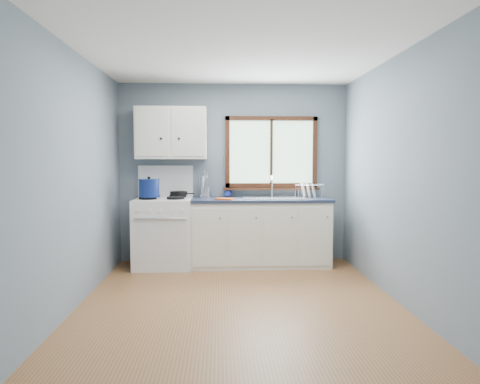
{
  "coord_description": "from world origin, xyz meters",
  "views": [
    {
      "loc": [
        -0.2,
        -4.26,
        1.44
      ],
      "look_at": [
        0.05,
        0.9,
        1.05
      ],
      "focal_mm": 32.0,
      "sensor_mm": 36.0,
      "label": 1
    }
  ],
  "objects_px": {
    "sink": "(274,203)",
    "stockpot": "(149,188)",
    "base_cabinets": "(260,235)",
    "skillet": "(179,193)",
    "gas_range": "(164,230)",
    "dish_rack": "(309,194)",
    "utensil_crock": "(206,192)",
    "thermos": "(202,187)"
  },
  "relations": [
    {
      "from": "skillet",
      "to": "thermos",
      "type": "xyz_separation_m",
      "value": [
        0.31,
        0.06,
        0.08
      ]
    },
    {
      "from": "base_cabinets",
      "to": "thermos",
      "type": "height_order",
      "value": "thermos"
    },
    {
      "from": "skillet",
      "to": "sink",
      "type": "bearing_deg",
      "value": 18.16
    },
    {
      "from": "gas_range",
      "to": "stockpot",
      "type": "xyz_separation_m",
      "value": [
        -0.16,
        -0.16,
        0.58
      ]
    },
    {
      "from": "utensil_crock",
      "to": "thermos",
      "type": "xyz_separation_m",
      "value": [
        -0.06,
        -0.02,
        0.07
      ]
    },
    {
      "from": "sink",
      "to": "skillet",
      "type": "relative_size",
      "value": 2.23
    },
    {
      "from": "sink",
      "to": "stockpot",
      "type": "height_order",
      "value": "stockpot"
    },
    {
      "from": "sink",
      "to": "dish_rack",
      "type": "distance_m",
      "value": 0.52
    },
    {
      "from": "gas_range",
      "to": "sink",
      "type": "height_order",
      "value": "gas_range"
    },
    {
      "from": "skillet",
      "to": "dish_rack",
      "type": "bearing_deg",
      "value": 21.47
    },
    {
      "from": "base_cabinets",
      "to": "gas_range",
      "type": "bearing_deg",
      "value": -179.18
    },
    {
      "from": "thermos",
      "to": "stockpot",
      "type": "bearing_deg",
      "value": -152.09
    },
    {
      "from": "sink",
      "to": "skillet",
      "type": "height_order",
      "value": "sink"
    },
    {
      "from": "utensil_crock",
      "to": "gas_range",
      "type": "bearing_deg",
      "value": -159.07
    },
    {
      "from": "utensil_crock",
      "to": "sink",
      "type": "bearing_deg",
      "value": -12.14
    },
    {
      "from": "utensil_crock",
      "to": "dish_rack",
      "type": "xyz_separation_m",
      "value": [
        1.42,
        -0.14,
        -0.03
      ]
    },
    {
      "from": "gas_range",
      "to": "base_cabinets",
      "type": "relative_size",
      "value": 0.74
    },
    {
      "from": "stockpot",
      "to": "thermos",
      "type": "bearing_deg",
      "value": 27.91
    },
    {
      "from": "stockpot",
      "to": "base_cabinets",
      "type": "bearing_deg",
      "value": 6.87
    },
    {
      "from": "base_cabinets",
      "to": "skillet",
      "type": "xyz_separation_m",
      "value": [
        -1.11,
        0.12,
        0.57
      ]
    },
    {
      "from": "gas_range",
      "to": "thermos",
      "type": "distance_m",
      "value": 0.79
    },
    {
      "from": "dish_rack",
      "to": "thermos",
      "type": "bearing_deg",
      "value": -164.94
    },
    {
      "from": "stockpot",
      "to": "thermos",
      "type": "height_order",
      "value": "stockpot"
    },
    {
      "from": "base_cabinets",
      "to": "dish_rack",
      "type": "bearing_deg",
      "value": 4.87
    },
    {
      "from": "gas_range",
      "to": "dish_rack",
      "type": "relative_size",
      "value": 3.04
    },
    {
      "from": "base_cabinets",
      "to": "sink",
      "type": "xyz_separation_m",
      "value": [
        0.18,
        -0.0,
        0.45
      ]
    },
    {
      "from": "skillet",
      "to": "utensil_crock",
      "type": "distance_m",
      "value": 0.38
    },
    {
      "from": "base_cabinets",
      "to": "thermos",
      "type": "bearing_deg",
      "value": 167.43
    },
    {
      "from": "skillet",
      "to": "stockpot",
      "type": "height_order",
      "value": "stockpot"
    },
    {
      "from": "sink",
      "to": "utensil_crock",
      "type": "distance_m",
      "value": 0.95
    },
    {
      "from": "utensil_crock",
      "to": "dish_rack",
      "type": "height_order",
      "value": "utensil_crock"
    },
    {
      "from": "gas_range",
      "to": "thermos",
      "type": "height_order",
      "value": "gas_range"
    },
    {
      "from": "gas_range",
      "to": "dish_rack",
      "type": "xyz_separation_m",
      "value": [
        1.99,
        0.08,
        0.48
      ]
    },
    {
      "from": "gas_range",
      "to": "thermos",
      "type": "xyz_separation_m",
      "value": [
        0.51,
        0.2,
        0.57
      ]
    },
    {
      "from": "base_cabinets",
      "to": "stockpot",
      "type": "bearing_deg",
      "value": -173.13
    },
    {
      "from": "base_cabinets",
      "to": "sink",
      "type": "distance_m",
      "value": 0.48
    },
    {
      "from": "sink",
      "to": "dish_rack",
      "type": "height_order",
      "value": "sink"
    },
    {
      "from": "thermos",
      "to": "dish_rack",
      "type": "xyz_separation_m",
      "value": [
        1.48,
        -0.12,
        -0.1
      ]
    },
    {
      "from": "utensil_crock",
      "to": "base_cabinets",
      "type": "bearing_deg",
      "value": -14.94
    },
    {
      "from": "utensil_crock",
      "to": "thermos",
      "type": "height_order",
      "value": "utensil_crock"
    },
    {
      "from": "stockpot",
      "to": "dish_rack",
      "type": "height_order",
      "value": "stockpot"
    },
    {
      "from": "base_cabinets",
      "to": "sink",
      "type": "relative_size",
      "value": 2.2
    }
  ]
}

